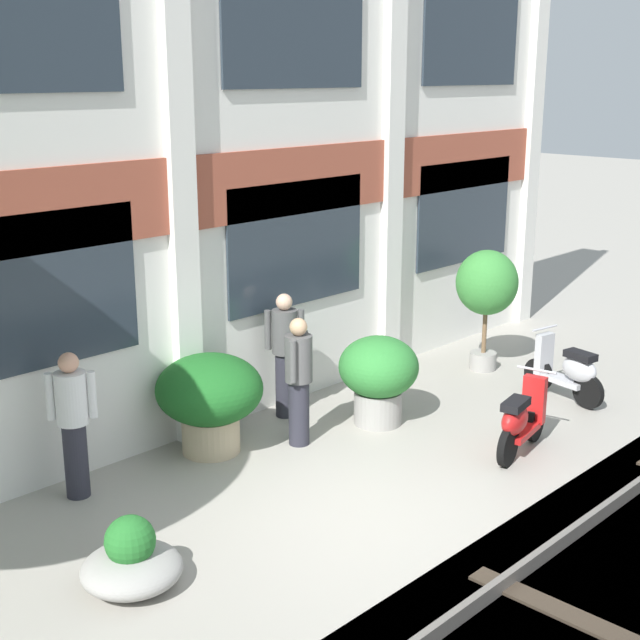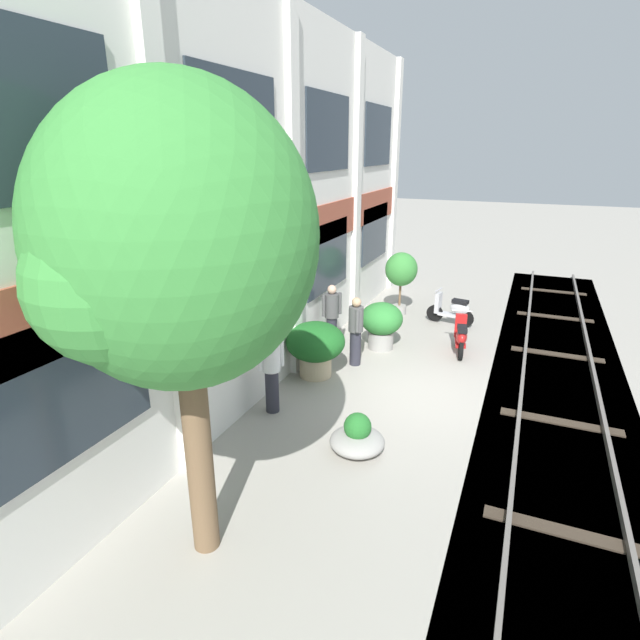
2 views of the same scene
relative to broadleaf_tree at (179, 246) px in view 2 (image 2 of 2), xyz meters
name	(u,v)px [view 2 (image 2 of 2)]	position (x,y,z in m)	size (l,w,h in m)	color
ground_plane	(420,393)	(5.24, -1.61, -3.87)	(80.00, 80.00, 0.00)	#9E998E
apartment_facade	(281,203)	(5.24, 1.53, -0.13)	(16.05, 0.64, 7.50)	silver
rail_tracks	(559,425)	(5.24, -4.27, -4.00)	(23.69, 2.80, 0.43)	#4C473F
broadleaf_tree	(179,246)	(0.00, 0.00, 0.00)	(3.06, 2.91, 5.57)	brown
potted_plant_tall_urn	(401,271)	(10.13, 0.12, -2.54)	(0.96, 0.96, 1.90)	gray
potted_plant_stone_basin	(381,322)	(7.28, -0.14, -3.18)	(1.06, 1.06, 1.19)	gray
potted_plant_glazed_jar	(315,345)	(5.15, 0.73, -3.14)	(1.31, 1.31, 1.23)	tan
potted_plant_wide_bowl	(357,438)	(2.74, -1.09, -3.62)	(0.93, 0.93, 0.69)	gray
scooter_near_curb	(452,310)	(9.79, -1.51, -3.43)	(0.56, 1.37, 0.98)	black
scooter_second_parked	(461,337)	(7.70, -2.05, -3.43)	(1.37, 0.55, 0.98)	black
resident_by_doorway	(332,316)	(6.60, 0.93, -2.95)	(0.42, 0.38, 1.71)	#282833
resident_watching_tracks	(356,329)	(6.07, 0.12, -2.99)	(0.48, 0.34, 1.64)	#282833
resident_near_plants	(271,369)	(3.37, 0.86, -2.98)	(0.44, 0.36, 1.65)	#282833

